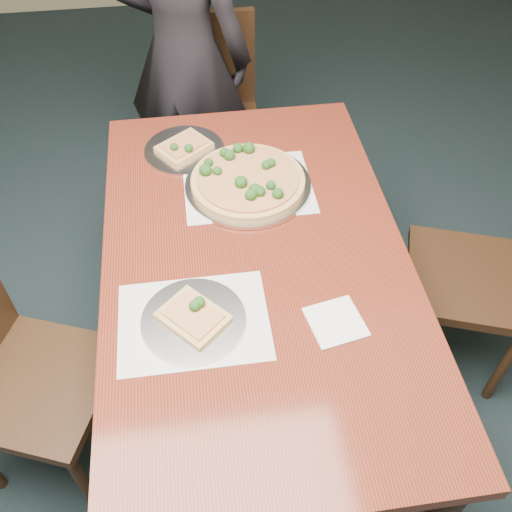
{
  "coord_description": "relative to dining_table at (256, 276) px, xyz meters",
  "views": [
    {
      "loc": [
        0.13,
        -0.53,
        2.0
      ],
      "look_at": [
        0.29,
        0.58,
        0.75
      ],
      "focal_mm": 40.0,
      "sensor_mm": 36.0,
      "label": 1
    }
  ],
  "objects": [
    {
      "name": "room_shell",
      "position": [
        -0.29,
        -0.58,
        1.08
      ],
      "size": [
        8.0,
        8.0,
        8.0
      ],
      "color": "tan",
      "rests_on": "ground"
    },
    {
      "name": "chair_right",
      "position": [
        0.84,
        0.03,
        -0.14
      ],
      "size": [
        0.54,
        0.54,
        0.91
      ],
      "rotation": [
        0.0,
        0.0,
        -1.91
      ],
      "color": "black",
      "rests_on": "ground"
    },
    {
      "name": "chair_far",
      "position": [
        -0.04,
        1.14,
        -0.14
      ],
      "size": [
        0.42,
        0.42,
        0.91
      ],
      "rotation": [
        0.0,
        0.0,
        -0.0
      ],
      "color": "black",
      "rests_on": "ground"
    },
    {
      "name": "chair_left",
      "position": [
        -0.76,
        -0.13,
        -0.14
      ],
      "size": [
        0.54,
        0.54,
        0.91
      ],
      "rotation": [
        0.0,
        0.0,
        1.2
      ],
      "color": "black",
      "rests_on": "ground"
    },
    {
      "name": "napkin",
      "position": [
        0.18,
        -0.27,
        0.09
      ],
      "size": [
        0.16,
        0.16,
        0.01
      ],
      "primitive_type": "cube",
      "rotation": [
        0.0,
        0.0,
        0.19
      ],
      "color": "white",
      "rests_on": "dining_table"
    },
    {
      "name": "dining_table",
      "position": [
        0.0,
        0.0,
        0.0
      ],
      "size": [
        0.9,
        1.5,
        0.75
      ],
      "color": "#501910",
      "rests_on": "ground"
    },
    {
      "name": "pizza_pan",
      "position": [
        0.02,
        0.31,
        0.12
      ],
      "size": [
        0.42,
        0.42,
        0.07
      ],
      "color": "silver",
      "rests_on": "dining_table"
    },
    {
      "name": "diner",
      "position": [
        -0.15,
        1.11,
        0.14
      ],
      "size": [
        0.69,
        0.59,
        1.6
      ],
      "primitive_type": "imported",
      "rotation": [
        0.0,
        0.0,
        2.72
      ],
      "color": "black",
      "rests_on": "ground"
    },
    {
      "name": "placemat_main",
      "position": [
        0.02,
        0.31,
        0.09
      ],
      "size": [
        0.42,
        0.32,
        0.0
      ],
      "primitive_type": "cube",
      "color": "white",
      "rests_on": "dining_table"
    },
    {
      "name": "slice_plate_far",
      "position": [
        -0.18,
        0.53,
        0.1
      ],
      "size": [
        0.28,
        0.28,
        0.06
      ],
      "color": "silver",
      "rests_on": "dining_table"
    },
    {
      "name": "placemat_near",
      "position": [
        -0.2,
        -0.21,
        0.09
      ],
      "size": [
        0.4,
        0.3,
        0.0
      ],
      "primitive_type": "cube",
      "color": "white",
      "rests_on": "dining_table"
    },
    {
      "name": "slice_plate_near",
      "position": [
        -0.2,
        -0.21,
        0.11
      ],
      "size": [
        0.28,
        0.28,
        0.06
      ],
      "color": "silver",
      "rests_on": "dining_table"
    }
  ]
}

